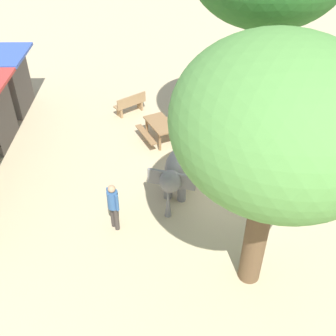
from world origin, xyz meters
The scene contains 8 objects.
ground_plane centered at (0.00, 0.00, 0.00)m, with size 60.00×60.00×0.00m, color tan.
elephant centered at (-0.52, 1.39, 0.97)m, with size 2.20×1.59×1.52m.
person_handler centered at (-1.99, 3.25, 0.95)m, with size 0.41×0.37×1.62m.
shade_tree_main centered at (-3.81, -0.42, 4.72)m, with size 4.67×4.28×6.43m.
wooden_bench centered at (4.76, 3.20, 0.47)m, with size 1.16×1.36×0.88m.
picnic_table_near centered at (4.00, -3.63, 0.59)m, with size 1.86×1.87×0.78m.
picnic_table_far centered at (2.67, 1.91, 0.59)m, with size 1.99×1.98×0.78m.
market_stall_blue centered at (5.24, 8.60, 1.14)m, with size 2.50×2.50×2.52m.
Camera 1 is at (-10.50, 1.81, 8.81)m, focal length 43.20 mm.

